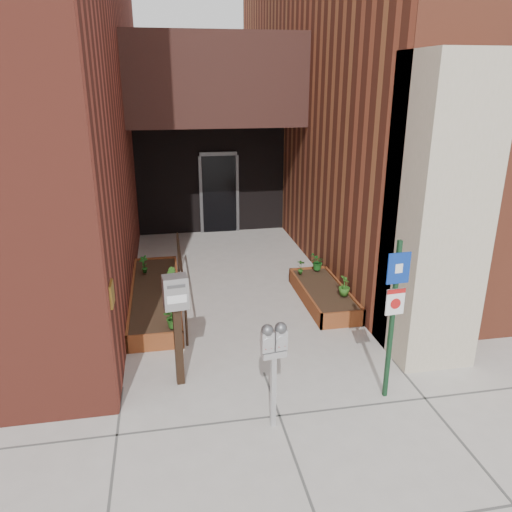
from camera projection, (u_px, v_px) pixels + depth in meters
ground at (264, 373)px, 7.25m from camera, size 80.00×80.00×0.00m
architecture at (201, 37)px, 11.93m from camera, size 20.00×14.60×10.00m
planter_left at (156, 297)px, 9.44m from camera, size 0.90×3.60×0.30m
planter_right at (323, 295)px, 9.51m from camera, size 0.80×2.20×0.30m
handrail at (181, 266)px, 9.27m from camera, size 0.04×3.34×0.90m
parking_meter at (274, 348)px, 5.79m from camera, size 0.32×0.16×1.40m
sign_post at (394, 305)px, 6.26m from camera, size 0.30×0.08×2.20m
payment_dropbox at (176, 308)px, 6.63m from camera, size 0.34×0.28×1.61m
shrub_left_a at (173, 317)px, 7.89m from camera, size 0.44×0.44×0.35m
shrub_left_b at (171, 278)px, 9.37m from camera, size 0.26×0.26×0.40m
shrub_left_c at (171, 282)px, 9.22m from camera, size 0.30×0.30×0.38m
shrub_left_d at (144, 264)px, 10.11m from camera, size 0.27×0.27×0.37m
shrub_right_a at (344, 286)px, 9.06m from camera, size 0.26×0.26×0.37m
shrub_right_b at (301, 267)px, 10.05m from camera, size 0.22×0.22×0.31m
shrub_right_c at (317, 262)px, 10.26m from camera, size 0.43×0.43×0.34m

